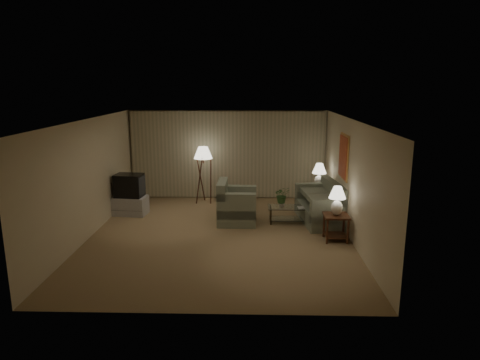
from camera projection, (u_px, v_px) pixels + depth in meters
The scene contains 16 objects.
ground at pixel (220, 235), 10.03m from camera, with size 7.00×7.00×0.00m, color #978153.
room_shell at pixel (224, 152), 11.11m from camera, with size 6.04×7.02×2.72m.
sofa at pixel (320, 206), 10.96m from camera, with size 2.04×1.34×0.81m.
armchair at pixel (237, 206), 10.89m from camera, with size 1.05×0.99×0.86m.
side_table_near at pixel (336, 223), 9.63m from camera, with size 0.55×0.55×0.60m.
side_table_far at pixel (318, 194), 12.17m from camera, with size 0.48×0.40×0.60m.
table_lamp_near at pixel (337, 198), 9.51m from camera, with size 0.38×0.38×0.66m.
table_lamp_far at pixel (319, 173), 12.04m from camera, with size 0.40×0.40×0.69m.
coffee_table at pixel (287, 212), 10.91m from camera, with size 1.00×0.54×0.41m.
tv_cabinet at pixel (130, 205), 11.60m from camera, with size 0.95×0.65×0.50m, color #B3B3B6.
crt_tv at pixel (129, 185), 11.47m from camera, with size 0.77×0.59×0.61m, color black.
floor_lamp at pixel (203, 174), 12.61m from camera, with size 0.55×0.55×1.68m.
ottoman at pixel (231, 198), 12.48m from camera, with size 0.61×0.61×0.41m, color #984A33.
vase at pixel (282, 204), 10.87m from camera, with size 0.14×0.14×0.15m, color silver.
flowers at pixel (282, 193), 10.80m from camera, with size 0.38×0.33×0.43m, color #39652D.
book at pixel (298, 208), 10.77m from camera, with size 0.16×0.22×0.02m, color olive.
Camera 1 is at (0.73, -9.48, 3.49)m, focal length 32.00 mm.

